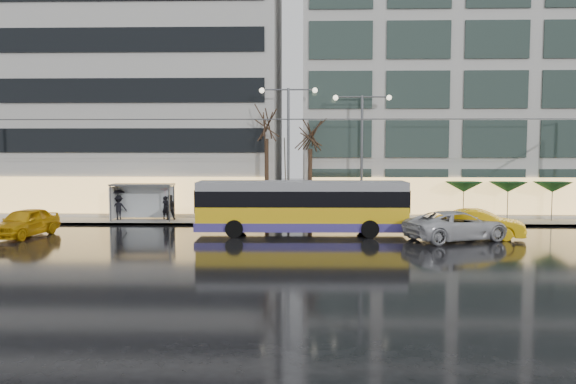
{
  "coord_description": "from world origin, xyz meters",
  "views": [
    {
      "loc": [
        3.0,
        -27.54,
        4.99
      ],
      "look_at": [
        2.13,
        5.0,
        2.53
      ],
      "focal_mm": 35.0,
      "sensor_mm": 36.0,
      "label": 1
    }
  ],
  "objects_px": {
    "trolleybus": "(302,209)",
    "taxi_a": "(25,223)",
    "bus_shelter": "(138,194)",
    "street_lamp_near": "(288,135)"
  },
  "relations": [
    {
      "from": "street_lamp_near",
      "to": "bus_shelter",
      "type": "bearing_deg",
      "value": -179.37
    },
    {
      "from": "bus_shelter",
      "to": "taxi_a",
      "type": "distance_m",
      "value": 8.21
    },
    {
      "from": "street_lamp_near",
      "to": "taxi_a",
      "type": "xyz_separation_m",
      "value": [
        -14.97,
        -6.82,
        -5.17
      ]
    },
    {
      "from": "trolleybus",
      "to": "taxi_a",
      "type": "relative_size",
      "value": 2.55
    },
    {
      "from": "bus_shelter",
      "to": "taxi_a",
      "type": "height_order",
      "value": "bus_shelter"
    },
    {
      "from": "trolleybus",
      "to": "street_lamp_near",
      "type": "height_order",
      "value": "street_lamp_near"
    },
    {
      "from": "trolleybus",
      "to": "taxi_a",
      "type": "distance_m",
      "value": 15.97
    },
    {
      "from": "bus_shelter",
      "to": "street_lamp_near",
      "type": "xyz_separation_m",
      "value": [
        10.38,
        0.11,
        4.03
      ]
    },
    {
      "from": "trolleybus",
      "to": "taxi_a",
      "type": "xyz_separation_m",
      "value": [
        -15.91,
        -1.26,
        -0.72
      ]
    },
    {
      "from": "trolleybus",
      "to": "street_lamp_near",
      "type": "distance_m",
      "value": 7.18
    }
  ]
}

